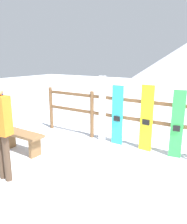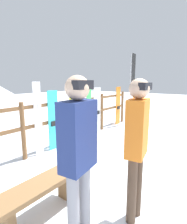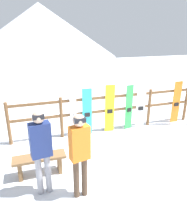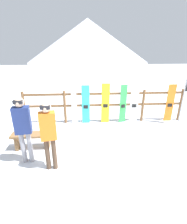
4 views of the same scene
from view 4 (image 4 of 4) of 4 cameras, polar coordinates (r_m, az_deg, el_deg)
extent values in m
plane|color=white|center=(5.05, 6.38, -13.85)|extent=(40.00, 40.00, 0.00)
cone|color=silver|center=(28.23, -1.96, 22.30)|extent=(18.00, 18.00, 6.00)
cylinder|color=brown|center=(7.00, -21.60, 1.16)|extent=(0.10, 0.10, 1.27)
cylinder|color=brown|center=(6.68, -9.32, 1.51)|extent=(0.10, 0.10, 1.27)
cylinder|color=brown|center=(6.68, 3.56, 1.80)|extent=(0.10, 0.10, 1.27)
cylinder|color=brown|center=(7.02, 15.80, 1.98)|extent=(0.10, 0.10, 1.27)
cylinder|color=brown|center=(7.64, 26.49, 2.08)|extent=(0.10, 0.10, 1.27)
cube|color=brown|center=(6.66, 3.57, 2.31)|extent=(5.99, 0.05, 0.08)
cube|color=brown|center=(6.53, 3.66, 5.98)|extent=(5.99, 0.05, 0.08)
cube|color=brown|center=(5.39, -19.54, -7.00)|extent=(1.17, 0.36, 0.06)
cube|color=brown|center=(5.64, -23.55, -9.07)|extent=(0.08, 0.29, 0.42)
cube|color=brown|center=(5.40, -14.69, -9.26)|extent=(0.08, 0.29, 0.42)
cylinder|color=#4C3828|center=(4.49, -14.78, -13.15)|extent=(0.12, 0.12, 0.85)
cylinder|color=#4C3828|center=(4.46, -12.67, -13.19)|extent=(0.12, 0.12, 0.85)
cube|color=orange|center=(4.09, -14.69, -4.45)|extent=(0.39, 0.26, 0.67)
sphere|color=#D8B293|center=(3.91, -15.32, 1.44)|extent=(0.23, 0.23, 0.23)
cube|color=black|center=(3.84, -15.55, 1.48)|extent=(0.21, 0.08, 0.08)
cylinder|color=gray|center=(4.91, -21.98, -10.69)|extent=(0.12, 0.12, 0.86)
cylinder|color=gray|center=(4.86, -20.00, -10.76)|extent=(0.12, 0.12, 0.86)
cube|color=navy|center=(4.53, -22.32, -2.50)|extent=(0.41, 0.26, 0.68)
sphere|color=#D8B293|center=(4.37, -23.17, 2.94)|extent=(0.23, 0.23, 0.23)
cube|color=black|center=(4.30, -23.52, 2.99)|extent=(0.21, 0.08, 0.08)
cube|color=white|center=(6.53, -6.85, 3.14)|extent=(0.09, 0.02, 1.70)
cube|color=white|center=(6.52, -5.93, 3.17)|extent=(0.09, 0.02, 1.70)
cube|color=#2DBFCC|center=(6.55, -2.55, 2.37)|extent=(0.30, 0.03, 1.48)
cube|color=black|center=(6.55, -2.54, 1.68)|extent=(0.16, 0.03, 0.12)
cube|color=yellow|center=(6.59, 3.91, 2.74)|extent=(0.31, 0.05, 1.54)
cube|color=black|center=(6.59, 3.92, 2.03)|extent=(0.17, 0.04, 0.12)
cube|color=green|center=(6.72, 9.63, 2.58)|extent=(0.26, 0.07, 1.48)
cube|color=black|center=(6.72, 9.64, 1.90)|extent=(0.14, 0.05, 0.12)
cube|color=white|center=(6.82, 13.12, 2.66)|extent=(0.30, 0.06, 1.50)
cube|color=black|center=(6.82, 13.12, 2.00)|extent=(0.17, 0.05, 0.12)
cube|color=orange|center=(7.34, 23.69, 2.65)|extent=(0.30, 0.03, 1.48)
cube|color=black|center=(7.34, 23.69, 2.04)|extent=(0.17, 0.03, 0.12)
cylinder|color=#99999E|center=(6.98, 27.63, 6.45)|extent=(0.04, 0.04, 2.73)
camera|label=1|loc=(2.97, 51.76, -3.49)|focal=35.00mm
camera|label=2|loc=(4.08, -44.26, -2.15)|focal=28.00mm
camera|label=3|loc=(1.67, -89.73, 5.75)|focal=35.00mm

